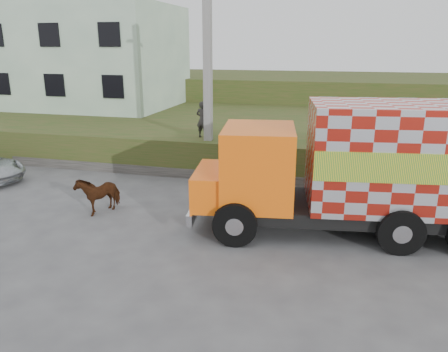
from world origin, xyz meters
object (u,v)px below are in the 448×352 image
(cargo_truck, at_px, (360,168))
(pedestrian, at_px, (202,119))
(cow, at_px, (99,193))
(utility_pole, at_px, (208,75))

(cargo_truck, bearing_deg, pedestrian, 133.37)
(cow, height_order, pedestrian, pedestrian)
(utility_pole, relative_size, pedestrian, 5.35)
(utility_pole, xyz_separation_m, pedestrian, (-0.40, 0.49, -1.83))
(utility_pole, height_order, cargo_truck, utility_pole)
(utility_pole, height_order, pedestrian, utility_pole)
(utility_pole, relative_size, cargo_truck, 0.93)
(cow, relative_size, pedestrian, 0.96)
(cargo_truck, bearing_deg, cow, 174.58)
(pedestrian, bearing_deg, cow, 79.81)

